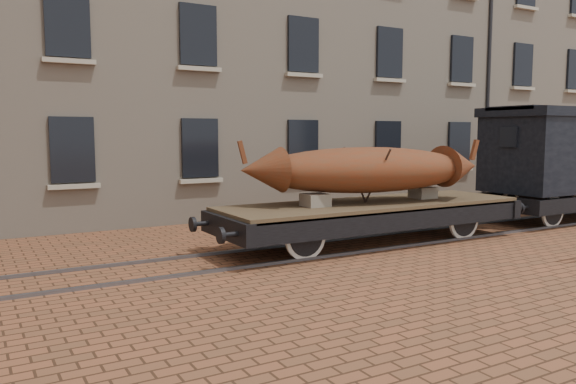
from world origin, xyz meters
TOP-DOWN VIEW (x-y plane):
  - ground at (0.00, 0.00)m, footprint 90.00×90.00m
  - warehouse_cream at (3.00, 9.99)m, footprint 40.00×10.19m
  - rail_track at (0.00, 0.00)m, footprint 30.00×1.52m
  - flatcar_wagon at (-0.10, 0.00)m, footprint 8.49×2.30m
  - iron_boat at (-0.30, 0.00)m, footprint 6.07×2.77m
  - goods_van at (7.46, 0.00)m, footprint 6.52×2.38m

SIDE VIEW (x-z plane):
  - ground at x=0.00m, z-range 0.00..0.00m
  - rail_track at x=0.00m, z-range 0.00..0.06m
  - flatcar_wagon at x=-0.10m, z-range 0.16..1.44m
  - iron_boat at x=-0.30m, z-range 1.04..2.52m
  - goods_van at x=7.46m, z-range 0.43..3.80m
  - warehouse_cream at x=3.00m, z-range 0.00..14.00m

